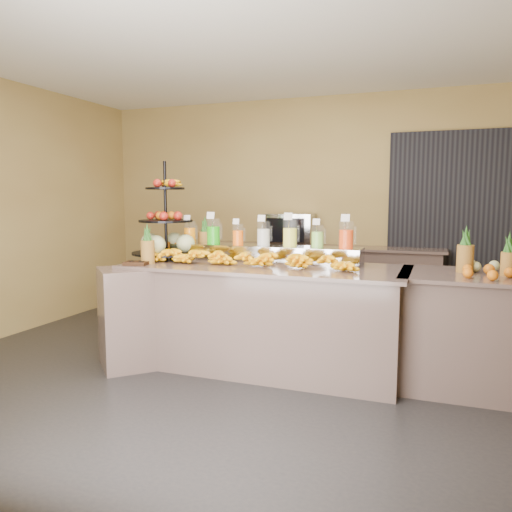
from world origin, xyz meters
The scene contains 20 objects.
ground centered at (0.00, 0.00, 0.00)m, with size 6.00×6.00×0.00m, color black.
room_envelope centered at (0.19, 0.79, 1.88)m, with size 6.04×5.02×2.82m.
buffet_counter centered at (-0.12, 0.26, 0.47)m, with size 2.75×1.25×0.93m.
right_counter centered at (1.70, 0.40, 0.47)m, with size 1.08×0.88×0.93m.
back_ledge centered at (0.00, 2.25, 0.47)m, with size 3.10×0.55×0.93m.
pitcher_tray centered at (-0.11, 0.58, 1.01)m, with size 1.85×0.30×0.15m, color gray.
juice_pitcher_orange_a centered at (-0.89, 0.58, 1.18)m, with size 0.12×0.12×0.29m.
juice_pitcher_green centered at (-0.63, 0.58, 1.19)m, with size 0.13×0.14×0.32m.
juice_pitcher_orange_b centered at (-0.37, 0.58, 1.17)m, with size 0.11×0.11×0.26m.
juice_pitcher_milk centered at (-0.11, 0.58, 1.18)m, with size 0.12×0.13×0.30m.
juice_pitcher_lemon centered at (0.15, 0.58, 1.19)m, with size 0.13×0.14×0.32m.
juice_pitcher_lime centered at (0.41, 0.58, 1.17)m, with size 0.11×0.12×0.27m.
juice_pitcher_orange_c centered at (0.67, 0.58, 1.19)m, with size 0.13×0.14×0.32m.
banana_heap centered at (-0.17, 0.26, 1.01)m, with size 2.05×0.19×0.17m.
fruit_stand centered at (-1.04, 0.46, 1.17)m, with size 0.86×0.86×0.95m.
condiment_caddy centered at (-1.08, -0.07, 0.95)m, with size 0.20×0.15×0.03m, color black.
pineapple_left_a centered at (-1.04, 0.05, 1.07)m, with size 0.12×0.12×0.37m.
pineapple_left_b centered at (-0.81, 0.76, 1.08)m, with size 0.14×0.14×0.41m.
right_fruit_pile centered at (1.79, 0.35, 1.00)m, with size 0.42×0.40×0.22m.
oven_warmer centered at (-0.34, 2.25, 1.13)m, with size 0.59×0.42×0.40m, color gray.
Camera 1 is at (1.46, -3.84, 1.53)m, focal length 35.00 mm.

